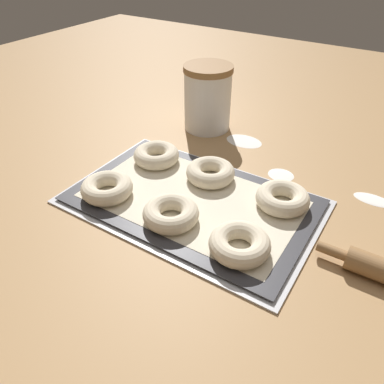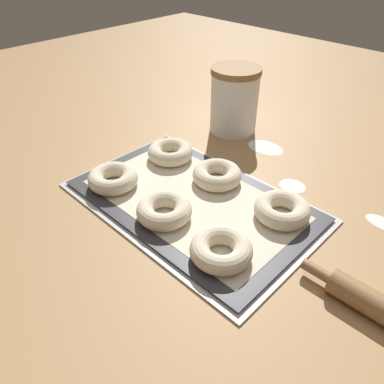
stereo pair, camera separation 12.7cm
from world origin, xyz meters
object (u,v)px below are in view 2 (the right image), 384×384
(baking_tray, at_px, (192,201))
(bagel_front_center, at_px, (164,210))
(bagel_front_right, at_px, (221,249))
(bagel_back_right, at_px, (282,210))
(bagel_front_left, at_px, (113,178))
(bagel_back_center, at_px, (217,175))
(bagel_back_left, at_px, (170,152))
(flour_canister, at_px, (234,100))

(baking_tray, relative_size, bagel_front_center, 4.73)
(bagel_front_right, height_order, bagel_back_right, same)
(bagel_front_left, xyz_separation_m, bagel_back_center, (0.15, 0.17, 0.00))
(bagel_front_center, distance_m, bagel_back_center, 0.16)
(bagel_front_right, xyz_separation_m, bagel_back_left, (-0.30, 0.16, 0.00))
(bagel_front_center, bearing_deg, bagel_back_left, 134.09)
(bagel_back_left, height_order, bagel_back_center, same)
(baking_tray, height_order, bagel_back_right, bagel_back_right)
(baking_tray, height_order, bagel_front_left, bagel_front_left)
(bagel_back_left, bearing_deg, baking_tray, -27.77)
(bagel_front_left, distance_m, bagel_back_left, 0.16)
(bagel_front_left, bearing_deg, bagel_back_left, 87.89)
(baking_tray, height_order, bagel_front_center, bagel_front_center)
(bagel_back_right, bearing_deg, baking_tray, -154.01)
(bagel_back_center, height_order, flour_canister, flour_canister)
(bagel_back_right, relative_size, flour_canister, 0.62)
(baking_tray, relative_size, bagel_back_center, 4.73)
(bagel_back_right, height_order, flour_canister, flour_canister)
(bagel_front_right, distance_m, bagel_back_right, 0.16)
(bagel_front_right, xyz_separation_m, bagel_back_right, (0.01, 0.16, 0.00))
(bagel_front_left, bearing_deg, flour_canister, 89.56)
(bagel_back_left, distance_m, flour_canister, 0.25)
(bagel_front_left, relative_size, bagel_front_right, 1.00)
(bagel_back_center, relative_size, bagel_back_right, 1.00)
(bagel_back_left, relative_size, bagel_back_right, 1.00)
(bagel_front_center, distance_m, bagel_back_left, 0.22)
(baking_tray, bearing_deg, bagel_front_center, -87.71)
(bagel_back_left, bearing_deg, bagel_front_center, -45.91)
(bagel_front_left, height_order, bagel_back_left, same)
(bagel_front_left, relative_size, flour_canister, 0.62)
(bagel_front_left, xyz_separation_m, flour_canister, (0.00, 0.40, 0.06))
(bagel_back_center, bearing_deg, flour_canister, 122.20)
(bagel_back_center, bearing_deg, bagel_front_right, -46.99)
(bagel_back_center, height_order, bagel_back_right, same)
(bagel_front_left, height_order, bagel_back_center, same)
(flour_canister, bearing_deg, bagel_back_left, -89.31)
(bagel_back_right, bearing_deg, bagel_front_right, -94.74)
(baking_tray, xyz_separation_m, bagel_front_right, (0.15, -0.08, 0.02))
(baking_tray, relative_size, bagel_front_right, 4.73)
(bagel_front_left, height_order, bagel_front_center, same)
(bagel_back_right, bearing_deg, bagel_front_left, -153.04)
(bagel_front_right, bearing_deg, bagel_back_right, 85.26)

